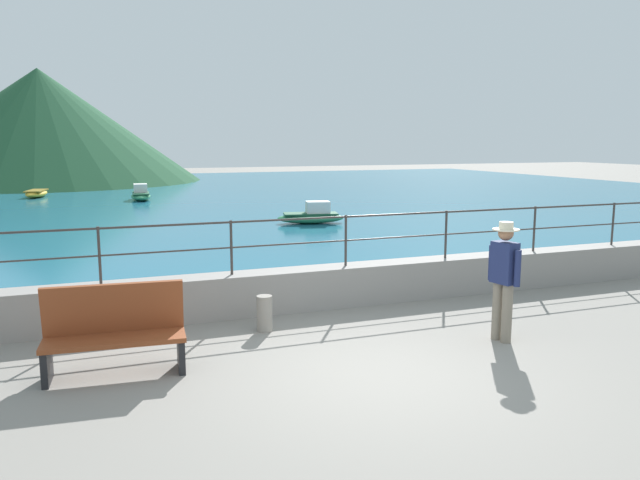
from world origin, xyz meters
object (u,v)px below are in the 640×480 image
object	(u,v)px
boat_1	(36,193)
person_walking	(504,275)
bench_main	(115,330)
bollard	(265,313)
boat_2	(312,216)
boat_4	(141,194)

from	to	relation	value
boat_1	person_walking	bearing A→B (deg)	-73.89
bench_main	boat_1	size ratio (longest dim) A/B	0.72
person_walking	bollard	xyz separation A→B (m)	(-3.09, 1.68, -0.70)
bench_main	boat_1	distance (m)	26.55
person_walking	bollard	world-z (taller)	person_walking
bollard	boat_2	size ratio (longest dim) A/B	0.23
bollard	boat_4	size ratio (longest dim) A/B	0.23
bollard	boat_1	xyz separation A→B (m)	(-4.74, 25.42, -0.02)
bollard	boat_1	distance (m)	25.86
bollard	bench_main	bearing A→B (deg)	-155.43
bench_main	boat_4	world-z (taller)	bench_main
boat_1	boat_4	distance (m)	5.90
bollard	boat_1	world-z (taller)	bollard
bench_main	boat_1	bearing A→B (deg)	95.45
person_walking	boat_1	bearing A→B (deg)	106.11
bollard	boat_4	bearing A→B (deg)	89.82
bench_main	boat_2	xyz separation A→B (m)	(7.05, 12.06, -0.23)
bench_main	boat_1	world-z (taller)	bench_main
bench_main	bollard	xyz separation A→B (m)	(2.21, 1.01, -0.28)
bollard	boat_4	world-z (taller)	boat_4
boat_4	bench_main	bearing A→B (deg)	-95.67
person_walking	boat_2	distance (m)	12.86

